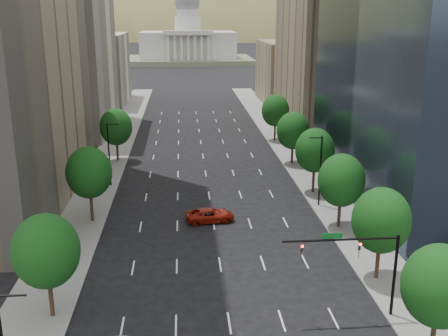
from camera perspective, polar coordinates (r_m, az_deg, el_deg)
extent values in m
cube|color=slate|center=(71.02, -14.22, -3.17)|extent=(6.00, 200.00, 0.15)
cube|color=slate|center=(72.44, 10.73, -2.55)|extent=(6.00, 200.00, 0.15)
cube|color=beige|center=(111.26, -16.23, 12.86)|extent=(14.00, 30.00, 35.00)
cube|color=beige|center=(144.33, -13.41, 10.37)|extent=(14.00, 26.00, 18.00)
cube|color=#8C7759|center=(109.99, 10.58, 11.88)|extent=(14.00, 30.00, 30.00)
cube|color=#8C7759|center=(142.64, 7.01, 10.22)|extent=(14.00, 26.00, 16.00)
cylinder|color=#382316|center=(41.49, 21.74, -16.05)|extent=(0.36, 0.36, 3.75)
ellipsoid|color=#0E330F|center=(39.77, 22.29, -11.74)|extent=(5.20, 5.20, 5.98)
cylinder|color=#382316|center=(50.18, 16.30, -9.44)|extent=(0.36, 0.36, 4.00)
ellipsoid|color=#0E330F|center=(48.69, 16.66, -5.45)|extent=(5.20, 5.20, 5.98)
cylinder|color=#382316|center=(60.59, 12.37, -4.61)|extent=(0.36, 0.36, 3.90)
ellipsoid|color=#0E330F|center=(59.39, 12.59, -1.31)|extent=(5.20, 5.20, 5.98)
cylinder|color=#382316|center=(71.45, 9.66, -1.10)|extent=(0.36, 0.36, 4.10)
ellipsoid|color=#0E330F|center=(70.40, 9.81, 1.89)|extent=(5.20, 5.20, 5.98)
cylinder|color=#382316|center=(84.59, 7.39, 1.67)|extent=(0.36, 0.36, 3.80)
ellipsoid|color=#0E330F|center=(83.75, 7.48, 4.03)|extent=(5.20, 5.20, 5.98)
cylinder|color=#382316|center=(99.82, 5.53, 4.08)|extent=(0.36, 0.36, 4.00)
ellipsoid|color=#0E330F|center=(99.09, 5.59, 6.20)|extent=(5.20, 5.20, 5.98)
cylinder|color=#382316|center=(44.88, -18.25, -12.87)|extent=(0.36, 0.36, 4.00)
ellipsoid|color=#0E330F|center=(43.21, -18.70, -8.51)|extent=(5.20, 5.20, 5.98)
cylinder|color=#382316|center=(62.68, -14.15, -3.89)|extent=(0.36, 0.36, 4.15)
ellipsoid|color=#0E330F|center=(61.46, -14.41, -0.48)|extent=(5.20, 5.20, 5.98)
cylinder|color=#382316|center=(87.31, -11.47, 1.99)|extent=(0.36, 0.36, 3.95)
ellipsoid|color=#0E330F|center=(86.47, -11.61, 4.37)|extent=(5.20, 5.20, 5.98)
cylinder|color=black|center=(65.99, 10.37, -0.39)|extent=(0.20, 0.20, 9.00)
cylinder|color=black|center=(64.69, 9.88, 3.24)|extent=(1.60, 0.14, 0.14)
cylinder|color=black|center=(31.24, -22.07, -12.68)|extent=(1.60, 0.14, 0.14)
cylinder|color=black|center=(74.14, -12.33, 1.37)|extent=(0.20, 0.20, 9.00)
cylinder|color=black|center=(73.05, -11.91, 4.64)|extent=(1.60, 0.14, 0.14)
cylinder|color=black|center=(44.21, 17.95, -11.11)|extent=(0.24, 0.24, 7.00)
cylinder|color=black|center=(41.33, 12.53, -7.59)|extent=(9.00, 0.18, 0.18)
imported|color=black|center=(42.00, 14.46, -8.14)|extent=(0.18, 0.22, 1.10)
imported|color=black|center=(40.80, 8.40, -8.53)|extent=(0.18, 0.22, 1.10)
sphere|color=#FF0C07|center=(41.76, 14.56, -8.00)|extent=(0.20, 0.20, 0.20)
sphere|color=#FF0C07|center=(40.56, 8.47, -8.38)|extent=(0.20, 0.20, 0.20)
cube|color=#0C591E|center=(40.99, 11.62, -7.20)|extent=(1.60, 0.06, 0.45)
cube|color=#596647|center=(256.93, -3.89, 11.56)|extent=(60.00, 40.00, 2.50)
cube|color=silver|center=(256.41, -3.92, 13.17)|extent=(44.00, 26.00, 12.00)
cube|color=silver|center=(242.14, -3.90, 14.40)|extent=(22.00, 4.00, 2.00)
cylinder|color=silver|center=(256.03, -3.97, 15.29)|extent=(12.00, 12.00, 7.00)
cylinder|color=silver|center=(255.98, -3.99, 16.41)|extent=(9.60, 9.60, 3.00)
sphere|color=slate|center=(256.02, -4.01, 17.55)|extent=(11.60, 11.60, 11.60)
ellipsoid|color=olive|center=(584.99, -18.35, 10.16)|extent=(380.00, 342.00, 190.00)
ellipsoid|color=olive|center=(611.01, -0.48, 10.40)|extent=(440.00, 396.00, 240.00)
ellipsoid|color=olive|center=(682.76, 13.93, 11.16)|extent=(360.00, 324.00, 200.00)
imported|color=maroon|center=(61.36, -1.52, -5.11)|extent=(5.89, 3.29, 1.56)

